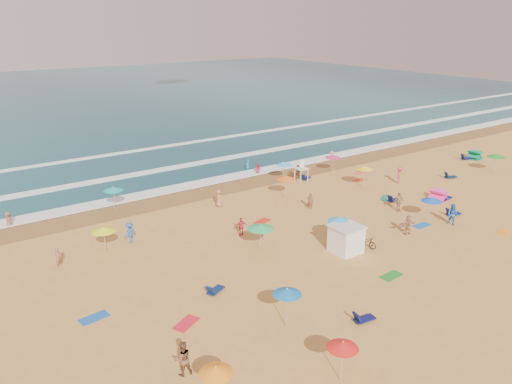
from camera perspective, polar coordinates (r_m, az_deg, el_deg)
ground at (r=44.09m, az=7.56°, el=-3.25°), size 220.00×220.00×0.00m
ocean at (r=118.33m, az=-21.29°, el=9.86°), size 220.00×140.00×0.18m
wet_sand at (r=53.33m, az=-1.47°, el=0.96°), size 220.00×220.00×0.00m
surf_foam at (r=60.53m, az=-6.10°, el=3.19°), size 200.00×18.70×0.05m
cabana at (r=38.29m, az=10.25°, el=-5.37°), size 2.00×2.00×2.00m
cabana_roof at (r=37.87m, az=10.34°, el=-3.91°), size 2.20×2.20×0.12m
bicycle at (r=39.59m, az=12.47°, el=-5.48°), size 0.85×1.92×0.98m
lifeguard_stand at (r=53.71m, az=5.21°, el=2.19°), size 1.20×1.20×2.10m
beach_umbrellas at (r=43.49m, az=6.18°, el=-0.56°), size 61.61×29.93×0.77m
loungers at (r=48.72m, az=15.91°, el=-1.41°), size 43.44×23.55×0.34m
towels at (r=43.01m, az=9.98°, el=-3.95°), size 36.19×20.13×0.03m
popup_tents at (r=59.93m, az=22.18°, el=2.17°), size 18.88×8.62×1.20m
beachgoers at (r=44.29m, az=3.79°, el=-1.90°), size 42.89×27.99×2.14m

